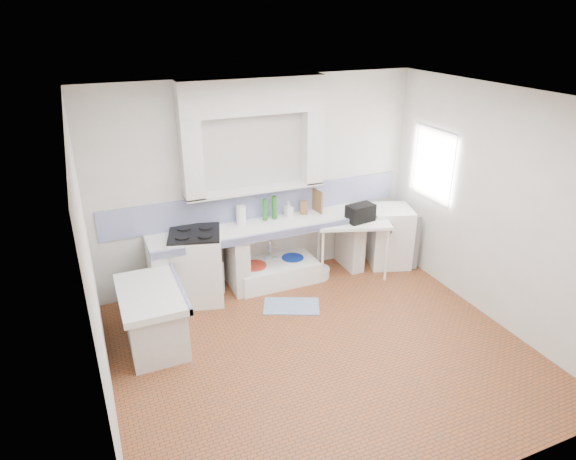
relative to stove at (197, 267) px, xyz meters
name	(u,v)px	position (x,y,z in m)	size (l,w,h in m)	color
floor	(322,351)	(1.00, -1.68, -0.47)	(4.50, 4.50, 0.00)	brown
ceiling	(331,100)	(1.00, -1.68, 2.33)	(4.50, 4.50, 0.00)	silver
wall_back	(259,182)	(1.00, 0.32, 0.93)	(4.50, 4.50, 0.00)	silver
wall_front	(460,353)	(1.00, -3.68, 0.93)	(4.50, 4.50, 0.00)	silver
wall_left	(93,283)	(-1.25, -1.68, 0.93)	(4.50, 4.50, 0.00)	silver
wall_right	(496,208)	(3.25, -1.68, 0.93)	(4.50, 4.50, 0.00)	silver
alcove_mass	(253,96)	(0.90, 0.19, 2.11)	(1.90, 0.25, 0.45)	silver
window_frame	(444,164)	(3.43, -0.48, 1.13)	(0.35, 0.86, 1.06)	#382411
lace_valance	(439,138)	(3.28, -0.48, 1.51)	(0.01, 0.84, 0.24)	white
counter_slab	(261,228)	(0.90, 0.02, 0.39)	(3.00, 0.60, 0.08)	white
counter_lip	(268,236)	(0.90, -0.26, 0.39)	(3.00, 0.04, 0.10)	navy
counter_pier_left	(159,277)	(-0.50, 0.02, -0.06)	(0.20, 0.55, 0.82)	silver
counter_pier_mid	(237,263)	(0.55, 0.02, -0.06)	(0.20, 0.55, 0.82)	silver
counter_pier_right	(350,241)	(2.30, 0.02, -0.06)	(0.20, 0.55, 0.82)	silver
peninsula_top	(151,294)	(-0.70, -0.78, 0.19)	(0.70, 1.10, 0.08)	white
peninsula_base	(154,320)	(-0.70, -0.78, -0.16)	(0.60, 1.00, 0.62)	silver
peninsula_lip	(180,288)	(-0.37, -0.78, 0.19)	(0.04, 1.10, 0.10)	navy
backsplash	(260,203)	(1.00, 0.30, 0.63)	(4.27, 0.03, 0.40)	navy
stove	(197,267)	(0.00, 0.00, 0.00)	(0.66, 0.64, 0.93)	white
sink	(276,272)	(1.12, 0.02, -0.33)	(1.13, 0.61, 0.27)	white
side_table	(352,248)	(2.21, -0.20, -0.05)	(1.01, 0.56, 0.04)	white
fridge	(389,236)	(2.89, -0.13, -0.02)	(0.58, 0.58, 0.89)	white
bucket_red	(254,275)	(0.80, 0.03, -0.31)	(0.34, 0.34, 0.32)	red
bucket_orange	(278,275)	(1.13, -0.03, -0.35)	(0.25, 0.25, 0.23)	orange
bucket_blue	(293,267)	(1.39, 0.06, -0.32)	(0.32, 0.32, 0.30)	#0A2BAC
basin_white	(317,272)	(1.72, -0.10, -0.40)	(0.35, 0.35, 0.14)	white
water_bottle_a	(267,267)	(1.04, 0.17, -0.30)	(0.09, 0.09, 0.34)	silver
water_bottle_b	(275,267)	(1.16, 0.14, -0.31)	(0.08, 0.08, 0.31)	silver
black_bag	(360,213)	(2.28, -0.25, 0.49)	(0.39, 0.22, 0.24)	black
green_bottle_a	(265,210)	(1.03, 0.17, 0.59)	(0.07, 0.07, 0.31)	#1D651F
green_bottle_b	(274,208)	(1.16, 0.17, 0.60)	(0.07, 0.07, 0.33)	#1D651F
knife_block	(304,208)	(1.61, 0.16, 0.53)	(0.10, 0.08, 0.20)	brown
cutting_board	(318,201)	(1.82, 0.17, 0.60)	(0.02, 0.24, 0.33)	brown
paper_towel	(241,215)	(0.68, 0.17, 0.56)	(0.13, 0.13, 0.26)	white
soap_bottle	(289,209)	(1.37, 0.17, 0.54)	(0.10, 0.10, 0.22)	white
rug	(291,306)	(1.05, -0.68, -0.46)	(0.72, 0.41, 0.01)	navy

